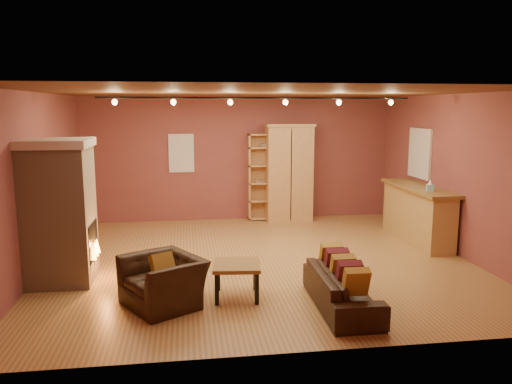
{
  "coord_description": "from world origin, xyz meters",
  "views": [
    {
      "loc": [
        -1.2,
        -8.06,
        2.57
      ],
      "look_at": [
        -0.03,
        0.2,
        1.15
      ],
      "focal_mm": 35.0,
      "sensor_mm": 36.0,
      "label": 1
    }
  ],
  "objects": [
    {
      "name": "floor",
      "position": [
        0.0,
        0.0,
        0.0
      ],
      "size": [
        7.0,
        7.0,
        0.0
      ],
      "primitive_type": "plane",
      "color": "olive",
      "rests_on": "ground"
    },
    {
      "name": "ceiling",
      "position": [
        0.0,
        0.0,
        2.8
      ],
      "size": [
        7.0,
        7.0,
        0.0
      ],
      "primitive_type": "plane",
      "rotation": [
        3.14,
        0.0,
        0.0
      ],
      "color": "brown",
      "rests_on": "back_wall"
    },
    {
      "name": "back_wall",
      "position": [
        0.0,
        3.25,
        1.4
      ],
      "size": [
        7.0,
        0.02,
        2.8
      ],
      "primitive_type": "cube",
      "color": "brown",
      "rests_on": "floor"
    },
    {
      "name": "left_wall",
      "position": [
        -3.5,
        0.0,
        1.4
      ],
      "size": [
        0.02,
        6.5,
        2.8
      ],
      "primitive_type": "cube",
      "color": "brown",
      "rests_on": "floor"
    },
    {
      "name": "right_wall",
      "position": [
        3.5,
        0.0,
        1.4
      ],
      "size": [
        0.02,
        6.5,
        2.8
      ],
      "primitive_type": "cube",
      "color": "brown",
      "rests_on": "floor"
    },
    {
      "name": "fireplace",
      "position": [
        -3.04,
        -0.6,
        1.06
      ],
      "size": [
        1.01,
        0.98,
        2.12
      ],
      "color": "tan",
      "rests_on": "floor"
    },
    {
      "name": "back_window",
      "position": [
        -1.3,
        3.23,
        1.55
      ],
      "size": [
        0.56,
        0.04,
        0.86
      ],
      "primitive_type": "cube",
      "color": "silver",
      "rests_on": "back_wall"
    },
    {
      "name": "bookcase",
      "position": [
        0.6,
        3.14,
        1.01
      ],
      "size": [
        0.81,
        0.32,
        1.98
      ],
      "color": "tan",
      "rests_on": "floor"
    },
    {
      "name": "armoire",
      "position": [
        1.11,
        2.97,
        1.11
      ],
      "size": [
        1.09,
        0.62,
        2.2
      ],
      "color": "tan",
      "rests_on": "floor"
    },
    {
      "name": "bar_counter",
      "position": [
        3.2,
        0.82,
        0.55
      ],
      "size": [
        0.6,
        2.25,
        1.08
      ],
      "color": "tan",
      "rests_on": "floor"
    },
    {
      "name": "tissue_box",
      "position": [
        3.15,
        0.28,
        1.16
      ],
      "size": [
        0.14,
        0.14,
        0.21
      ],
      "rotation": [
        0.0,
        0.0,
        -0.28
      ],
      "color": "#8BBADF",
      "rests_on": "bar_counter"
    },
    {
      "name": "right_window",
      "position": [
        3.47,
        1.4,
        1.65
      ],
      "size": [
        0.05,
        0.9,
        1.0
      ],
      "primitive_type": "cube",
      "color": "silver",
      "rests_on": "right_wall"
    },
    {
      "name": "loveseat",
      "position": [
        0.76,
        -2.13,
        0.35
      ],
      "size": [
        0.52,
        1.69,
        0.72
      ],
      "rotation": [
        0.0,
        0.0,
        1.55
      ],
      "color": "black",
      "rests_on": "floor"
    },
    {
      "name": "armchair",
      "position": [
        -1.53,
        -1.74,
        0.44
      ],
      "size": [
        1.07,
        1.18,
        0.87
      ],
      "rotation": [
        0.0,
        0.0,
        -1.02
      ],
      "color": "black",
      "rests_on": "floor"
    },
    {
      "name": "coffee_table",
      "position": [
        -0.55,
        -1.59,
        0.41
      ],
      "size": [
        0.69,
        0.69,
        0.48
      ],
      "rotation": [
        0.0,
        0.0,
        -0.1
      ],
      "color": "olive",
      "rests_on": "floor"
    },
    {
      "name": "track_rail",
      "position": [
        0.0,
        0.2,
        2.69
      ],
      "size": [
        5.2,
        0.09,
        0.13
      ],
      "color": "black",
      "rests_on": "ceiling"
    }
  ]
}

